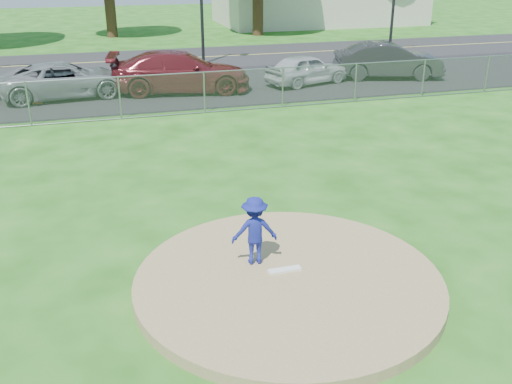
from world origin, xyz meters
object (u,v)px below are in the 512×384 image
(pitcher, at_px, (255,231))
(traffic_cone, at_px, (36,94))
(parked_car_gray, at_px, (65,80))
(parked_car_pearl, at_px, (307,69))
(parked_car_charcoal, at_px, (388,60))
(parked_car_darkred, at_px, (180,72))

(pitcher, relative_size, traffic_cone, 1.86)
(parked_car_gray, xyz_separation_m, parked_car_pearl, (10.24, -0.38, -0.05))
(traffic_cone, relative_size, parked_car_charcoal, 0.14)
(parked_car_darkred, relative_size, parked_car_pearl, 1.50)
(pitcher, xyz_separation_m, parked_car_darkred, (1.16, 15.00, 0.01))
(traffic_cone, height_order, parked_car_darkred, parked_car_darkred)
(parked_car_charcoal, bearing_deg, pitcher, 159.84)
(parked_car_pearl, distance_m, parked_car_charcoal, 4.12)
(parked_car_darkred, relative_size, parked_car_charcoal, 1.18)
(parked_car_pearl, xyz_separation_m, parked_car_charcoal, (4.11, 0.19, 0.15))
(traffic_cone, bearing_deg, parked_car_darkred, 3.57)
(pitcher, height_order, parked_car_darkred, parked_car_darkred)
(pitcher, distance_m, traffic_cone, 15.35)
(parked_car_charcoal, bearing_deg, parked_car_gray, 104.83)
(traffic_cone, distance_m, parked_car_darkred, 5.75)
(pitcher, xyz_separation_m, parked_car_pearl, (6.79, 14.95, -0.17))
(pitcher, height_order, parked_car_pearl, pitcher)
(pitcher, xyz_separation_m, parked_car_charcoal, (10.90, 15.14, -0.02))
(pitcher, relative_size, parked_car_charcoal, 0.26)
(parked_car_darkred, distance_m, parked_car_charcoal, 9.75)
(traffic_cone, distance_m, parked_car_gray, 1.36)
(parked_car_darkred, xyz_separation_m, parked_car_pearl, (5.64, -0.05, -0.18))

